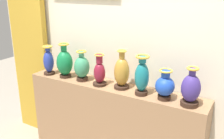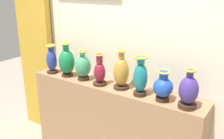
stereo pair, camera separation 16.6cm
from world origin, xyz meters
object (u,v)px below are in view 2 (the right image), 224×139
vase_cobalt (52,60)px  vase_teal (140,77)px  vase_jade (83,67)px  vase_ochre (121,72)px  vase_sapphire (163,87)px  vase_burgundy (100,72)px  vase_emerald (67,62)px  vase_indigo (188,91)px

vase_cobalt → vase_teal: 1.21m
vase_jade → vase_teal: 0.74m
vase_ochre → vase_sapphire: vase_ochre is taller
vase_burgundy → vase_teal: (0.49, -0.00, 0.05)m
vase_jade → vase_burgundy: bearing=-5.2°
vase_burgundy → vase_ochre: 0.25m
vase_ochre → vase_teal: 0.25m
vase_emerald → vase_ochre: size_ratio=0.98×
vase_cobalt → vase_ochre: size_ratio=0.86×
vase_ochre → vase_indigo: 0.72m
vase_jade → vase_indigo: vase_indigo is taller
vase_emerald → vase_jade: size_ratio=1.18×
vase_cobalt → vase_sapphire: (1.44, 0.01, -0.03)m
vase_indigo → vase_burgundy: bearing=179.6°
vase_emerald → vase_ochre: vase_ochre is taller
vase_burgundy → vase_indigo: (0.96, -0.01, 0.02)m
vase_sapphire → vase_indigo: bearing=-2.8°
vase_jade → vase_sapphire: (0.97, -0.02, -0.02)m
vase_jade → vase_teal: size_ratio=0.86×
vase_emerald → vase_indigo: (1.44, -0.02, -0.02)m
vase_jade → vase_indigo: bearing=-1.4°
vase_emerald → vase_burgundy: size_ratio=1.17×
vase_cobalt → vase_indigo: 1.68m
vase_emerald → vase_teal: size_ratio=1.01×
vase_teal → vase_sapphire: 0.24m
vase_ochre → vase_indigo: size_ratio=1.14×
vase_ochre → vase_teal: (0.25, -0.05, 0.02)m
vase_jade → vase_burgundy: size_ratio=1.00×
vase_teal → vase_sapphire: vase_teal is taller
vase_jade → vase_burgundy: 0.25m
vase_teal → vase_burgundy: bearing=179.5°
vase_cobalt → vase_jade: 0.47m
vase_burgundy → vase_indigo: size_ratio=0.95×
vase_indigo → vase_jade: bearing=178.6°
vase_teal → vase_cobalt: bearing=-179.9°
vase_jade → vase_ochre: 0.49m
vase_ochre → vase_teal: bearing=-11.0°
vase_emerald → vase_cobalt: bearing=-175.6°
vase_burgundy → vase_ochre: vase_ochre is taller
vase_cobalt → vase_teal: size_ratio=0.88×
vase_jade → vase_sapphire: size_ratio=1.17×
vase_indigo → vase_emerald: bearing=179.3°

